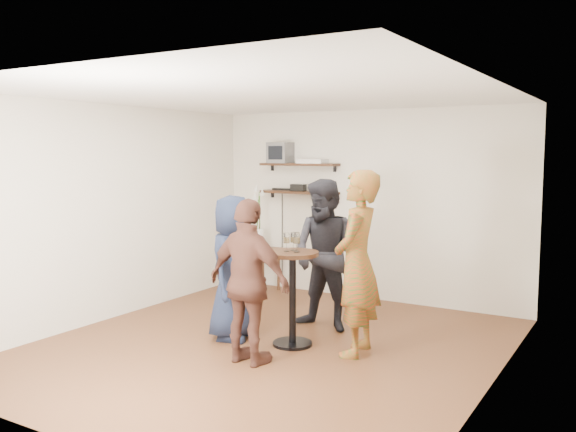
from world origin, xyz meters
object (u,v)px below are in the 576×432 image
(person_navy, at_px, (233,267))
(person_brown, at_px, (249,282))
(crt_monitor, at_px, (281,153))
(person_dark, at_px, (326,255))
(side_table, at_px, (259,256))
(radio, at_px, (298,188))
(dvd_deck, at_px, (312,161))
(person_plaid, at_px, (357,263))
(drinks_table, at_px, (293,285))

(person_navy, distance_m, person_brown, 0.85)
(crt_monitor, distance_m, person_dark, 2.44)
(side_table, height_order, person_dark, person_dark)
(person_brown, bearing_deg, radio, -62.71)
(person_navy, bearing_deg, radio, 3.09)
(dvd_deck, relative_size, person_dark, 0.23)
(person_plaid, distance_m, person_navy, 1.40)
(person_plaid, xyz_separation_m, person_dark, (-0.66, 0.60, -0.06))
(radio, bearing_deg, person_dark, -50.55)
(person_plaid, relative_size, person_brown, 1.16)
(crt_monitor, xyz_separation_m, person_plaid, (2.19, -2.11, -1.09))
(drinks_table, xyz_separation_m, person_plaid, (0.69, 0.09, 0.29))
(person_plaid, height_order, person_navy, person_plaid)
(person_dark, xyz_separation_m, person_navy, (-0.72, -0.81, -0.08))
(crt_monitor, height_order, dvd_deck, crt_monitor)
(drinks_table, distance_m, person_dark, 0.73)
(person_dark, bearing_deg, crt_monitor, 138.15)
(radio, relative_size, person_dark, 0.13)
(person_dark, relative_size, person_brown, 1.08)
(drinks_table, height_order, person_brown, person_brown)
(radio, relative_size, side_table, 0.35)
(crt_monitor, bearing_deg, person_plaid, -43.86)
(side_table, bearing_deg, dvd_deck, 22.27)
(crt_monitor, height_order, person_plaid, crt_monitor)
(dvd_deck, distance_m, person_dark, 2.08)
(radio, xyz_separation_m, side_table, (-0.49, -0.29, -0.99))
(crt_monitor, bearing_deg, radio, 0.00)
(side_table, xyz_separation_m, person_brown, (1.63, -2.60, 0.27))
(radio, xyz_separation_m, drinks_table, (1.20, -2.20, -0.88))
(dvd_deck, height_order, drinks_table, dvd_deck)
(person_plaid, bearing_deg, side_table, -134.92)
(crt_monitor, distance_m, person_brown, 3.45)
(side_table, height_order, person_brown, person_brown)
(person_navy, bearing_deg, side_table, 17.05)
(person_plaid, distance_m, person_dark, 0.90)
(dvd_deck, relative_size, side_table, 0.64)
(side_table, distance_m, drinks_table, 2.55)
(person_navy, height_order, person_brown, person_brown)
(person_plaid, bearing_deg, person_navy, -89.13)
(person_dark, bearing_deg, side_table, 147.68)
(crt_monitor, distance_m, person_navy, 2.75)
(person_dark, distance_m, person_navy, 1.09)
(radio, relative_size, person_plaid, 0.12)
(side_table, relative_size, person_brown, 0.39)
(side_table, bearing_deg, crt_monitor, 56.19)
(person_plaid, bearing_deg, person_dark, -140.19)
(crt_monitor, distance_m, radio, 0.58)
(radio, bearing_deg, person_brown, -68.61)
(drinks_table, height_order, person_plaid, person_plaid)
(radio, distance_m, person_plaid, 2.89)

